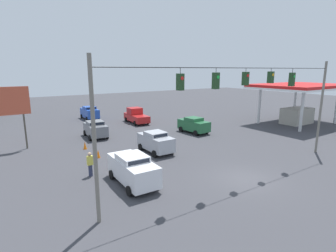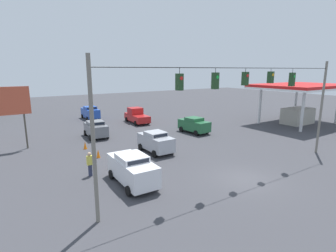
# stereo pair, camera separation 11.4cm
# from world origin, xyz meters

# --- Properties ---
(ground_plane) EXTENTS (140.00, 140.00, 0.00)m
(ground_plane) POSITION_xyz_m (0.00, 0.00, 0.00)
(ground_plane) COLOR #3D3D42
(overhead_signal_span) EXTENTS (20.78, 0.38, 8.20)m
(overhead_signal_span) POSITION_xyz_m (-0.02, -0.47, 5.40)
(overhead_signal_span) COLOR slate
(overhead_signal_span) RESTS_ON ground_plane
(sedan_green_oncoming_far) EXTENTS (2.27, 4.13, 1.86)m
(sedan_green_oncoming_far) POSITION_xyz_m (-5.75, -12.77, 0.97)
(sedan_green_oncoming_far) COLOR #236038
(sedan_green_oncoming_far) RESTS_ON ground_plane
(sedan_silver_withflow_mid) EXTENTS (2.04, 3.93, 1.93)m
(sedan_silver_withflow_mid) POSITION_xyz_m (2.05, -8.69, 1.01)
(sedan_silver_withflow_mid) COLOR #A8AAB2
(sedan_silver_withflow_mid) RESTS_ON ground_plane
(pickup_truck_red_oncoming_deep) EXTENTS (2.42, 5.27, 2.12)m
(pickup_truck_red_oncoming_deep) POSITION_xyz_m (-2.71, -22.11, 0.98)
(pickup_truck_red_oncoming_deep) COLOR red
(pickup_truck_red_oncoming_deep) RESTS_ON ground_plane
(sedan_grey_withflow_far) EXTENTS (2.32, 4.04, 1.86)m
(sedan_grey_withflow_far) POSITION_xyz_m (4.88, -17.15, 0.97)
(sedan_grey_withflow_far) COLOR slate
(sedan_grey_withflow_far) RESTS_ON ground_plane
(sedan_blue_withflow_deep) EXTENTS (2.02, 4.18, 1.97)m
(sedan_blue_withflow_deep) POSITION_xyz_m (1.98, -28.59, 1.02)
(sedan_blue_withflow_deep) COLOR #234CB2
(sedan_blue_withflow_deep) RESTS_ON ground_plane
(sedan_white_parked_shoulder) EXTENTS (2.16, 4.64, 2.02)m
(sedan_white_parked_shoulder) POSITION_xyz_m (6.86, -3.61, 1.05)
(sedan_white_parked_shoulder) COLOR silver
(sedan_white_parked_shoulder) RESTS_ON ground_plane
(traffic_cone_nearest) EXTENTS (0.33, 0.33, 0.74)m
(traffic_cone_nearest) POSITION_xyz_m (6.96, -3.83, 0.37)
(traffic_cone_nearest) COLOR orange
(traffic_cone_nearest) RESTS_ON ground_plane
(traffic_cone_second) EXTENTS (0.33, 0.33, 0.74)m
(traffic_cone_second) POSITION_xyz_m (7.09, -6.98, 0.37)
(traffic_cone_second) COLOR orange
(traffic_cone_second) RESTS_ON ground_plane
(traffic_cone_third) EXTENTS (0.33, 0.33, 0.74)m
(traffic_cone_third) POSITION_xyz_m (7.04, -10.04, 0.37)
(traffic_cone_third) COLOR orange
(traffic_cone_third) RESTS_ON ground_plane
(traffic_cone_fourth) EXTENTS (0.33, 0.33, 0.74)m
(traffic_cone_fourth) POSITION_xyz_m (7.25, -13.22, 0.37)
(traffic_cone_fourth) COLOR orange
(traffic_cone_fourth) RESTS_ON ground_plane
(gas_station) EXTENTS (12.64, 8.93, 5.53)m
(gas_station) POSITION_xyz_m (-21.43, -9.01, 4.04)
(gas_station) COLOR red
(gas_station) RESTS_ON ground_plane
(roadside_billboard) EXTENTS (4.40, 0.16, 5.98)m
(roadside_billboard) POSITION_xyz_m (13.40, -16.57, 4.35)
(roadside_billboard) COLOR #4C473D
(roadside_billboard) RESTS_ON ground_plane
(pedestrian) EXTENTS (0.40, 0.28, 1.77)m
(pedestrian) POSITION_xyz_m (8.82, -6.46, 0.90)
(pedestrian) COLOR #2D334C
(pedestrian) RESTS_ON ground_plane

